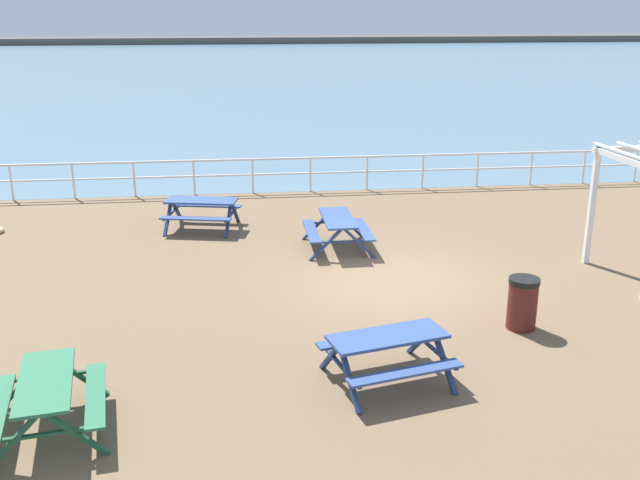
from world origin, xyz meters
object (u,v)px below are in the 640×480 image
at_px(picnic_table_near_left, 46,392).
at_px(picnic_table_mid_centre, 202,207).
at_px(picnic_table_near_right, 338,225).
at_px(picnic_table_far_left, 387,346).
at_px(litter_bin, 522,303).

bearing_deg(picnic_table_near_left, picnic_table_mid_centre, -19.79).
distance_m(picnic_table_near_left, picnic_table_near_right, 8.78).
bearing_deg(picnic_table_mid_centre, picnic_table_far_left, -57.24).
xyz_separation_m(picnic_table_near_left, picnic_table_mid_centre, (1.75, 9.21, 0.00)).
bearing_deg(litter_bin, picnic_table_far_left, -150.00).
xyz_separation_m(picnic_table_near_left, picnic_table_near_right, (4.99, 7.22, 0.00)).
bearing_deg(picnic_table_mid_centre, picnic_table_near_right, -18.95).
xyz_separation_m(picnic_table_near_left, litter_bin, (7.62, 2.41, -0.10)).
bearing_deg(picnic_table_near_right, picnic_table_mid_centre, 58.10).
bearing_deg(picnic_table_near_right, picnic_table_near_left, 145.01).
height_order(picnic_table_near_left, picnic_table_mid_centre, same).
xyz_separation_m(picnic_table_mid_centre, picnic_table_far_left, (3.08, -8.41, 0.00)).
bearing_deg(litter_bin, picnic_table_mid_centre, 130.81).
relative_size(picnic_table_near_left, picnic_table_far_left, 0.96).
distance_m(picnic_table_near_right, litter_bin, 5.48).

